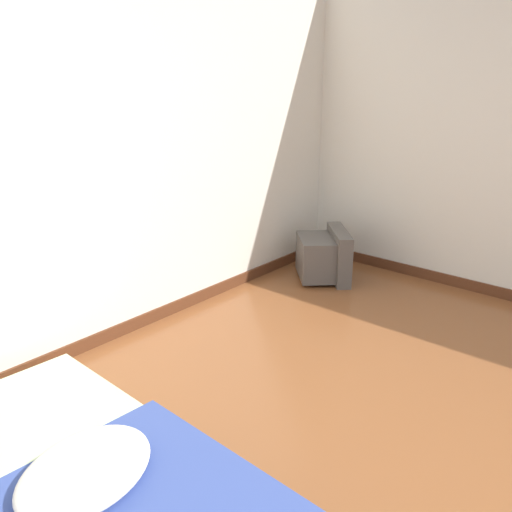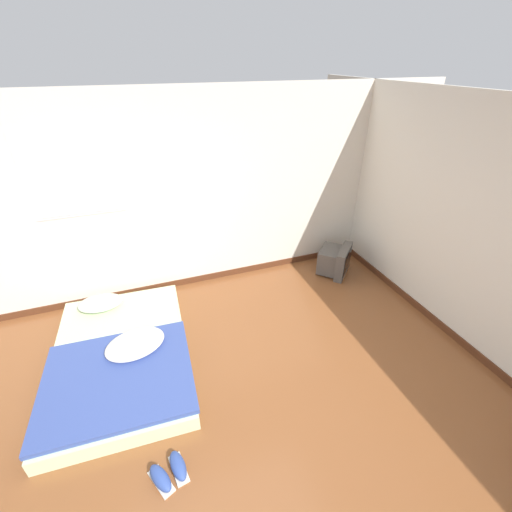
{
  "view_description": "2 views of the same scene",
  "coord_description": "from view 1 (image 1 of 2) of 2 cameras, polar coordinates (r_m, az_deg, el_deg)",
  "views": [
    {
      "loc": [
        -1.64,
        -0.31,
        1.83
      ],
      "look_at": [
        0.81,
        1.77,
        0.7
      ],
      "focal_mm": 40.0,
      "sensor_mm": 36.0,
      "label": 1
    },
    {
      "loc": [
        -0.37,
        -1.47,
        2.87
      ],
      "look_at": [
        0.82,
        1.76,
        0.84
      ],
      "focal_mm": 24.0,
      "sensor_mm": 36.0,
      "label": 2
    }
  ],
  "objects": [
    {
      "name": "wall_back",
      "position": [
        3.5,
        -21.57,
        9.16
      ],
      "size": [
        8.07,
        0.08,
        2.6
      ],
      "color": "silver",
      "rests_on": "ground_plane"
    },
    {
      "name": "crt_tv",
      "position": [
        4.94,
        6.91,
        0.0
      ],
      "size": [
        0.63,
        0.63,
        0.44
      ],
      "color": "#56514C",
      "rests_on": "ground_plane"
    }
  ]
}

